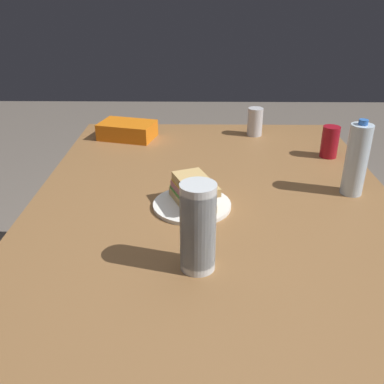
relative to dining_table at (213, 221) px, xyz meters
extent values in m
plane|color=#70665B|center=(0.00, 0.00, -0.65)|extent=(8.00, 8.00, 0.00)
cube|color=olive|center=(0.00, 0.00, 0.06)|extent=(1.56, 1.15, 0.04)
cylinder|color=brown|center=(-0.70, -0.50, -0.30)|extent=(0.07, 0.07, 0.68)
cylinder|color=brown|center=(-0.70, 0.50, -0.30)|extent=(0.07, 0.07, 0.68)
cylinder|color=white|center=(0.05, -0.07, 0.08)|extent=(0.24, 0.24, 0.01)
cube|color=#DBB26B|center=(0.05, -0.07, 0.10)|extent=(0.19, 0.15, 0.02)
cube|color=#599E3F|center=(0.05, -0.07, 0.12)|extent=(0.18, 0.14, 0.01)
cube|color=#C6727A|center=(0.05, -0.07, 0.13)|extent=(0.18, 0.14, 0.02)
cube|color=yellow|center=(0.05, -0.07, 0.14)|extent=(0.17, 0.13, 0.01)
cube|color=#DBB26B|center=(0.06, -0.06, 0.16)|extent=(0.19, 0.15, 0.02)
cylinder|color=maroon|center=(-0.37, 0.46, 0.14)|extent=(0.07, 0.07, 0.12)
cube|color=orange|center=(-0.58, -0.36, 0.11)|extent=(0.20, 0.26, 0.07)
cylinder|color=silver|center=(-0.05, 0.45, 0.19)|extent=(0.07, 0.07, 0.23)
cylinder|color=blue|center=(-0.05, 0.45, 0.31)|extent=(0.03, 0.03, 0.02)
cylinder|color=silver|center=(0.35, -0.05, 0.12)|extent=(0.08, 0.08, 0.09)
cylinder|color=silver|center=(0.35, -0.05, 0.14)|extent=(0.08, 0.08, 0.09)
cylinder|color=silver|center=(0.35, -0.05, 0.16)|extent=(0.08, 0.08, 0.09)
cylinder|color=silver|center=(0.35, -0.05, 0.18)|extent=(0.08, 0.08, 0.09)
cylinder|color=silver|center=(0.35, -0.05, 0.20)|extent=(0.08, 0.08, 0.09)
cylinder|color=silver|center=(0.35, -0.05, 0.21)|extent=(0.08, 0.08, 0.09)
cylinder|color=silver|center=(0.35, -0.05, 0.23)|extent=(0.08, 0.08, 0.09)
cylinder|color=silver|center=(0.35, -0.05, 0.25)|extent=(0.08, 0.08, 0.09)
cylinder|color=silver|center=(-0.63, 0.20, 0.14)|extent=(0.07, 0.07, 0.12)
camera|label=1|loc=(1.19, -0.05, 0.70)|focal=39.88mm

